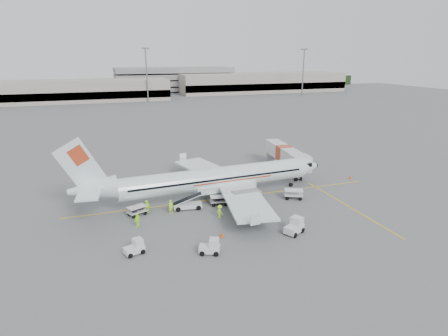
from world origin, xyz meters
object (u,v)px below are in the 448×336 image
at_px(tug_fore, 294,226).
at_px(tug_aft, 134,247).
at_px(aircraft, 217,164).
at_px(belt_loader, 188,199).
at_px(jet_bridge, 284,158).
at_px(tug_mid, 210,246).

height_order(tug_fore, tug_aft, tug_fore).
relative_size(aircraft, tug_aft, 18.06).
distance_m(aircraft, tug_aft, 18.08).
bearing_deg(belt_loader, jet_bridge, 37.39).
distance_m(tug_mid, tug_aft, 7.59).
bearing_deg(tug_mid, jet_bridge, 70.42).
distance_m(aircraft, tug_mid, 16.07).
xyz_separation_m(aircraft, tug_mid, (-5.48, -14.54, -4.11)).
bearing_deg(tug_mid, tug_aft, -176.30).
xyz_separation_m(jet_bridge, belt_loader, (-19.78, -11.30, -0.84)).
relative_size(jet_bridge, tug_mid, 7.90).
relative_size(jet_bridge, tug_fore, 6.98).
height_order(jet_bridge, tug_aft, jet_bridge).
xyz_separation_m(tug_fore, tug_aft, (-17.45, 1.17, -0.14)).
bearing_deg(belt_loader, tug_aft, -121.69).
distance_m(aircraft, jet_bridge, 17.46).
xyz_separation_m(tug_fore, tug_mid, (-10.23, -1.18, -0.11)).
height_order(aircraft, tug_mid, aircraft).
bearing_deg(tug_mid, belt_loader, 108.79).
bearing_deg(jet_bridge, belt_loader, -145.37).
xyz_separation_m(belt_loader, tug_fore, (9.62, -10.72, -0.40)).
relative_size(aircraft, jet_bridge, 2.18).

